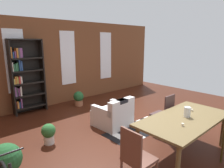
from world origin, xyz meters
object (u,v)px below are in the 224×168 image
Objects in this scene: dining_chair_head_left at (136,157)px; potted_plant_corner at (79,98)px; bookshelf_tall at (25,76)px; vase_on_table at (187,112)px; potted_plant_by_shelf at (6,161)px; dining_chair_far_right at (165,113)px; armchair_white at (113,115)px; potted_plant_window at (49,133)px; dining_table at (185,122)px.

potted_plant_corner is at bearing 69.28° from dining_chair_head_left.
dining_chair_head_left is 4.05m from potted_plant_corner.
bookshelf_tall reaches higher than potted_plant_corner.
potted_plant_by_shelf is at bearing 153.43° from vase_on_table.
dining_chair_far_right reaches higher than armchair_white.
potted_plant_window is at bearing 131.08° from vase_on_table.
potted_plant_window is at bearing 129.98° from dining_table.
potted_plant_window is (-0.32, -2.20, -0.88)m from bookshelf_tall.
dining_chair_head_left is at bearing 179.96° from vase_on_table.
dining_chair_far_right is 1.96× the size of potted_plant_corner.
bookshelf_tall is 4.50× the size of potted_plant_corner.
dining_chair_far_right is 2.57m from potted_plant_window.
bookshelf_tall is 3.24m from potted_plant_by_shelf.
vase_on_table is at bearing -90.23° from potted_plant_corner.
potted_plant_corner is (0.20, 1.96, -0.02)m from armchair_white.
vase_on_table is 1.91m from armchair_white.
dining_chair_far_right is at bearing 58.20° from dining_table.
armchair_white is at bearing 116.69° from dining_chair_far_right.
dining_table is at bearing -86.24° from armchair_white.
dining_chair_far_right is 1.12× the size of armchair_white.
vase_on_table is (0.07, 0.00, 0.17)m from dining_table.
potted_plant_window is (-1.73, 2.06, -0.42)m from dining_table.
armchair_white is 1.63m from potted_plant_window.
potted_plant_window is (0.96, 0.68, -0.11)m from potted_plant_by_shelf.
dining_table is 10.36× the size of vase_on_table.
dining_chair_far_right is 1.92m from dining_chair_head_left.
dining_table is 1.35m from dining_chair_head_left.
dining_chair_far_right is 2.17× the size of potted_plant_window.
dining_chair_head_left is at bearing -89.21° from bookshelf_tall.
bookshelf_tall is at bearing 117.82° from armchair_white.
dining_chair_far_right is at bearing 62.34° from vase_on_table.
vase_on_table is at bearing 0.00° from dining_table.
dining_table is 2.72m from potted_plant_window.
potted_plant_corner is at bearing 96.62° from dining_chair_far_right.
potted_plant_corner is at bearing 43.50° from potted_plant_window.
vase_on_table is 0.43× the size of potted_plant_window.
bookshelf_tall reaches higher than armchair_white.
dining_table is 3.11× the size of potted_plant_by_shelf.
armchair_white is (-0.12, 1.82, -0.38)m from dining_table.
vase_on_table is at bearing -26.57° from potted_plant_by_shelf.
bookshelf_tall is at bearing 90.79° from dining_chair_head_left.
bookshelf_tall is (-1.47, 4.26, 0.30)m from vase_on_table.
armchair_white is at bearing -95.93° from potted_plant_corner.
potted_plant_by_shelf is (-2.57, -0.44, 0.08)m from armchair_white.
potted_plant_by_shelf reaches higher than potted_plant_window.
dining_chair_far_right is (0.37, 0.71, -0.32)m from vase_on_table.
potted_plant_corner is 1.10× the size of potted_plant_window.
dining_table is at bearing -27.15° from potted_plant_by_shelf.
bookshelf_tall is 4.97× the size of potted_plant_window.
bookshelf_tall is 2.39m from potted_plant_window.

